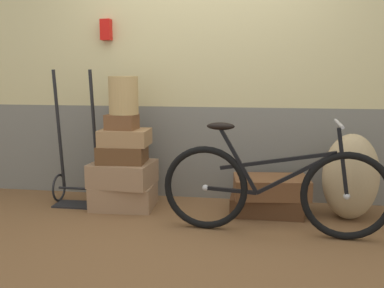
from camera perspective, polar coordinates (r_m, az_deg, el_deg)
The scene contains 13 objects.
ground at distance 3.67m, azimuth 0.22°, elevation -10.95°, with size 10.21×5.20×0.06m, color brown.
station_building at distance 4.29m, azimuth 2.16°, elevation 13.28°, with size 8.21×0.74×3.06m.
suitcase_0 at distance 4.10m, azimuth -9.04°, elevation -6.80°, with size 0.57×0.44×0.22m, color #937051.
suitcase_1 at distance 4.03m, azimuth -9.18°, elevation -3.90°, with size 0.55×0.45×0.21m, color #937051.
suitcase_2 at distance 3.99m, azimuth -9.25°, elevation -1.31°, with size 0.42×0.34×0.16m, color brown.
suitcase_3 at distance 3.96m, azimuth -8.92°, elevation 0.88°, with size 0.44×0.33×0.15m, color #9E754C.
suitcase_4 at distance 3.94m, azimuth -9.33°, elevation 2.92°, with size 0.27×0.21×0.14m, color brown.
suitcase_5 at distance 3.94m, azimuth 9.86°, elevation -7.91°, with size 0.63×0.41×0.17m, color #4C2D19.
suitcase_6 at distance 3.86m, azimuth 10.48°, elevation -5.64°, with size 0.64×0.39×0.17m, color brown.
wicker_basket at distance 3.94m, azimuth -9.12°, elevation 6.43°, with size 0.27×0.27×0.34m, color tan.
luggage_trolley at distance 4.27m, azimuth -15.02°, elevation -3.70°, with size 0.44×0.36×1.28m.
burlap_sack at distance 3.91m, azimuth 20.38°, elevation -4.12°, with size 0.47×0.40×0.74m, color tan.
bicycle at distance 3.39m, azimuth 10.73°, elevation -5.92°, with size 1.76×0.46×0.90m.
Camera 1 is at (0.52, -3.40, 1.26)m, focal length 40.01 mm.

